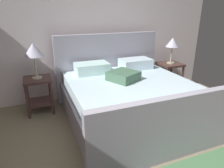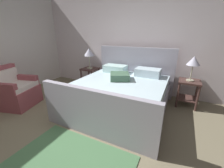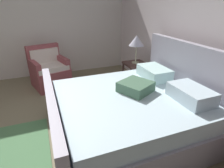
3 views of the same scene
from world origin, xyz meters
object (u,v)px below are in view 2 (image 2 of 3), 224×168
table_lamp_right (194,62)px  armchair (15,91)px  bed (121,93)px  nightstand_left (90,75)px  nightstand_right (188,89)px  table_lamp_left (89,53)px

table_lamp_right → armchair: 3.95m
bed → nightstand_left: size_ratio=3.51×
table_lamp_right → nightstand_left: table_lamp_right is taller
nightstand_right → nightstand_left: (-2.63, 0.00, 0.00)m
table_lamp_right → armchair: bearing=-153.9°
table_lamp_right → table_lamp_left: bearing=180.0°
nightstand_right → table_lamp_right: (-0.00, 0.00, 0.61)m
nightstand_right → table_lamp_left: table_lamp_left is taller
bed → armchair: bearing=-156.1°
nightstand_left → table_lamp_right: bearing=-0.0°
bed → nightstand_right: bearing=29.6°
nightstand_left → nightstand_right: bearing=-0.0°
bed → nightstand_right: bed is taller
bed → table_lamp_right: 1.65m
bed → armchair: (-2.18, -0.97, -0.01)m
armchair → table_lamp_right: bearing=26.1°
table_lamp_right → armchair: table_lamp_right is taller
nightstand_left → armchair: 1.92m
bed → table_lamp_left: size_ratio=3.68×
nightstand_left → armchair: (-0.87, -1.71, -0.06)m
table_lamp_right → nightstand_left: (-2.63, 0.00, -0.61)m
table_lamp_right → nightstand_left: 2.70m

